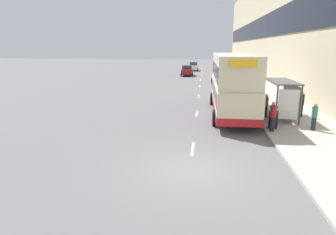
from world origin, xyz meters
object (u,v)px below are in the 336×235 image
Objects in this scene: car_0 at (187,71)px; pedestrian_3 at (266,105)px; double_decker_bus_near at (232,83)px; litter_bin at (273,119)px; car_1 at (219,77)px; car_2 at (194,66)px; bus_shelter at (285,93)px; pedestrian_1 at (273,116)px; pedestrian_at_shelter at (314,116)px; pedestrian_2 at (301,104)px.

car_0 reaches higher than pedestrian_3.
double_decker_bus_near reaches higher than pedestrian_3.
pedestrian_3 is 1.49× the size of litter_bin.
car_1 is at bearing 96.22° from pedestrian_3.
car_2 is (-4.15, 40.93, -1.42)m from double_decker_bus_near.
bus_shelter reaches higher than car_1.
car_2 is 46.07m from pedestrian_1.
litter_bin is (2.08, -4.07, -1.62)m from double_decker_bus_near.
car_1 is 23.20m from litter_bin.
pedestrian_1 reaches higher than car_2.
car_0 is at bearing 105.04° from pedestrian_at_shelter.
double_decker_bus_near is at bearing 117.04° from litter_bin.
pedestrian_2 is (2.71, 3.95, 0.04)m from pedestrian_1.
car_0 is 35.11m from pedestrian_1.
pedestrian_1 is 0.96× the size of pedestrian_2.
pedestrian_2 is at bearing 7.92° from pedestrian_3.
car_2 reaches higher than pedestrian_at_shelter.
car_1 is 23.69m from pedestrian_at_shelter.
car_2 is (-7.45, 42.38, -1.01)m from bus_shelter.
pedestrian_2 is 2.42m from pedestrian_3.
pedestrian_3 is at bearing 123.54° from pedestrian_at_shelter.
double_decker_bus_near is at bearing -90.00° from car_1.
pedestrian_2 is at bearing 84.75° from pedestrian_at_shelter.
double_decker_bus_near is 4.82m from pedestrian_2.
bus_shelter is at bearing 104.67° from car_0.
bus_shelter is 3.63m from double_decker_bus_near.
car_1 is 20.29m from pedestrian_3.
pedestrian_2 reaches higher than litter_bin.
car_2 is at bearing 99.97° from bus_shelter.
double_decker_bus_near is 5.26m from pedestrian_1.
car_2 is 45.42m from litter_bin.
car_2 is at bearing 98.58° from pedestrian_3.
pedestrian_3 is (-1.10, 0.32, -0.93)m from bus_shelter.
pedestrian_1 is at bearing -85.49° from car_1.
litter_bin is (-0.12, -2.93, -0.27)m from pedestrian_3.
car_2 is (-4.15, 21.89, 0.04)m from car_1.
bus_shelter is 0.39× the size of double_decker_bus_near.
car_0 is at bearing 102.89° from pedestrian_3.
double_decker_bus_near is 6.41× the size of pedestrian_1.
pedestrian_at_shelter is 2.22m from litter_bin.
pedestrian_1 is at bearing -124.49° from pedestrian_2.
car_1 is at bearing 90.00° from double_decker_bus_near.
bus_shelter is at bearing -153.28° from pedestrian_2.
pedestrian_1 is (1.88, -4.75, -1.28)m from double_decker_bus_near.
car_0 is 4.13× the size of litter_bin.
pedestrian_2 is at bearing 55.51° from pedestrian_1.
litter_bin is (0.20, 0.68, -0.34)m from pedestrian_1.
bus_shelter is at bearing 99.97° from car_2.
double_decker_bus_near reaches higher than pedestrian_at_shelter.
pedestrian_1 is (6.03, -45.67, 0.14)m from car_2.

